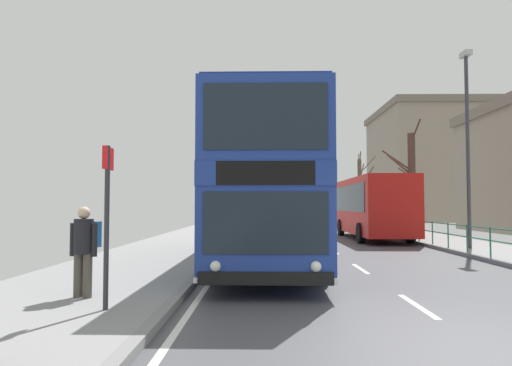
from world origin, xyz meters
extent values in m
cube|color=#4B4B50|center=(0.00, 0.00, -0.03)|extent=(8.40, 140.00, 0.06)
cube|color=silver|center=(0.00, 2.60, 0.00)|extent=(0.12, 2.00, 0.00)
cube|color=silver|center=(0.00, 7.40, 0.00)|extent=(0.12, 2.00, 0.00)
cube|color=silver|center=(0.00, 12.20, 0.00)|extent=(0.12, 2.00, 0.00)
cube|color=silver|center=(0.00, 17.00, 0.00)|extent=(0.12, 2.00, 0.00)
cube|color=silver|center=(0.00, 21.80, 0.00)|extent=(0.12, 2.00, 0.00)
cube|color=silver|center=(0.00, 26.60, 0.00)|extent=(0.12, 2.00, 0.00)
cube|color=silver|center=(0.00, 31.40, 0.00)|extent=(0.12, 2.00, 0.00)
cube|color=silver|center=(0.00, 36.20, 0.00)|extent=(0.12, 2.00, 0.00)
cube|color=silver|center=(0.00, 41.00, 0.00)|extent=(0.12, 2.00, 0.00)
cube|color=silver|center=(0.00, 45.80, 0.00)|extent=(0.12, 2.00, 0.00)
cube|color=silver|center=(0.00, 50.60, 0.00)|extent=(0.12, 2.00, 0.00)
cube|color=silver|center=(-3.95, 0.00, 0.00)|extent=(0.12, 133.00, 0.00)
cube|color=gray|center=(-4.30, 0.00, 0.07)|extent=(0.20, 140.00, 0.14)
cube|color=navy|center=(-2.63, 8.45, 1.24)|extent=(2.69, 11.39, 1.78)
cube|color=navy|center=(-2.63, 8.45, 2.37)|extent=(2.70, 11.45, 0.47)
cube|color=navy|center=(-2.63, 8.45, 3.41)|extent=(2.69, 11.39, 1.63)
cube|color=navy|center=(-2.63, 8.45, 4.27)|extent=(2.61, 11.05, 0.08)
cube|color=#19232D|center=(-2.68, 2.75, 1.46)|extent=(2.29, 0.05, 1.14)
cube|color=black|center=(-2.68, 2.74, 2.37)|extent=(1.82, 0.04, 0.45)
cube|color=#19232D|center=(-2.68, 2.75, 3.41)|extent=(2.29, 0.05, 1.24)
cube|color=black|center=(-2.68, 2.74, 0.45)|extent=(2.47, 0.10, 0.24)
cube|color=silver|center=(-2.63, 8.45, 0.41)|extent=(2.71, 11.45, 0.10)
cube|color=#19232D|center=(-1.32, 8.72, 1.49)|extent=(0.09, 8.87, 0.93)
cube|color=#19232D|center=(-1.32, 8.44, 3.49)|extent=(0.10, 10.23, 0.98)
cube|color=#19232D|center=(-3.94, 8.74, 1.49)|extent=(0.09, 8.87, 0.93)
cube|color=#19232D|center=(-3.94, 8.46, 3.49)|extent=(0.10, 10.23, 0.98)
sphere|color=white|center=(-1.77, 2.73, 0.67)|extent=(0.20, 0.20, 0.20)
sphere|color=white|center=(-3.59, 2.74, 0.67)|extent=(0.20, 0.20, 0.20)
cube|color=#19232D|center=(-1.36, 4.10, 1.12)|extent=(0.03, 0.90, 1.53)
cylinder|color=black|center=(-1.41, 4.95, 0.52)|extent=(0.31, 1.04, 1.04)
cylinder|color=black|center=(-3.91, 4.97, 0.52)|extent=(0.31, 1.04, 1.04)
cylinder|color=black|center=(-1.35, 12.22, 0.52)|extent=(0.31, 1.04, 1.04)
cylinder|color=black|center=(-3.85, 12.24, 0.52)|extent=(0.31, 1.04, 1.04)
cube|color=red|center=(3.00, 18.96, 1.74)|extent=(2.43, 9.39, 2.84)
cube|color=#19232D|center=(1.79, 18.97, 2.14)|extent=(0.04, 7.97, 1.36)
cube|color=#19232D|center=(4.21, 18.96, 2.14)|extent=(0.04, 7.97, 1.36)
cube|color=#19232D|center=(3.02, 23.67, 2.02)|extent=(2.07, 0.04, 1.70)
cylinder|color=black|center=(1.86, 21.66, 0.48)|extent=(0.28, 0.96, 0.96)
cylinder|color=black|center=(4.16, 21.65, 0.48)|extent=(0.28, 0.96, 0.96)
cylinder|color=black|center=(1.84, 16.08, 0.48)|extent=(0.28, 0.96, 0.96)
cylinder|color=black|center=(4.14, 16.07, 0.48)|extent=(0.28, 0.96, 0.96)
cylinder|color=#236B4C|center=(4.45, 9.08, 0.62)|extent=(0.05, 0.05, 0.95)
cylinder|color=#236B4C|center=(4.45, 10.75, 0.62)|extent=(0.05, 0.05, 0.95)
cylinder|color=#236B4C|center=(4.45, 12.41, 0.62)|extent=(0.05, 0.05, 0.95)
cylinder|color=#236B4C|center=(4.45, 14.08, 0.62)|extent=(0.05, 0.05, 0.95)
cylinder|color=#236B4C|center=(4.45, 15.74, 0.62)|extent=(0.05, 0.05, 0.95)
cylinder|color=#236B4C|center=(4.45, 17.41, 0.62)|extent=(0.05, 0.05, 0.95)
cylinder|color=#236B4C|center=(4.45, 19.08, 0.62)|extent=(0.05, 0.05, 0.95)
cylinder|color=#236B4C|center=(4.45, 20.74, 0.62)|extent=(0.05, 0.05, 0.95)
cylinder|color=#236B4C|center=(4.45, 22.41, 0.62)|extent=(0.05, 0.05, 0.95)
cylinder|color=#236B4C|center=(4.45, 24.08, 0.62)|extent=(0.05, 0.05, 0.95)
cylinder|color=#236B4C|center=(4.45, 25.74, 0.62)|extent=(0.05, 0.05, 0.95)
cylinder|color=#236B4C|center=(4.45, 27.41, 0.62)|extent=(0.05, 0.05, 0.95)
cylinder|color=#236B4C|center=(4.45, 29.08, 0.62)|extent=(0.05, 0.05, 0.95)
cylinder|color=#236B4C|center=(4.45, 30.74, 0.62)|extent=(0.05, 0.05, 0.95)
cylinder|color=#236B4C|center=(4.45, 15.74, 1.05)|extent=(0.04, 30.00, 0.04)
cylinder|color=#236B4C|center=(4.45, 15.74, 0.66)|extent=(0.04, 30.00, 0.04)
cylinder|color=#4C473D|center=(-5.83, 2.51, 0.55)|extent=(0.19, 0.19, 0.81)
cylinder|color=#4C473D|center=(-6.02, 2.56, 0.55)|extent=(0.19, 0.19, 0.81)
cylinder|color=black|center=(-5.92, 2.53, 1.22)|extent=(0.41, 0.41, 0.62)
cylinder|color=black|center=(-5.71, 2.48, 1.16)|extent=(0.12, 0.12, 0.59)
cylinder|color=black|center=(-6.14, 2.59, 1.16)|extent=(0.12, 0.12, 0.59)
sphere|color=beige|center=(-5.92, 2.53, 1.64)|extent=(0.27, 0.27, 0.22)
cube|color=#1E598C|center=(-5.86, 2.79, 1.24)|extent=(0.31, 0.24, 0.47)
cylinder|color=#2D2D33|center=(-5.19, 1.59, 1.43)|extent=(0.08, 0.08, 2.58)
cube|color=red|center=(-5.19, 1.61, 2.52)|extent=(0.04, 0.44, 0.36)
cylinder|color=#38383D|center=(5.13, 12.07, 3.82)|extent=(0.14, 0.14, 7.35)
cube|color=#B2B2AD|center=(5.13, 12.07, 7.61)|extent=(0.28, 0.60, 0.20)
cylinder|color=brown|center=(5.52, 33.83, 2.92)|extent=(0.33, 0.33, 5.56)
cylinder|color=brown|center=(5.84, 34.07, 3.83)|extent=(0.77, 0.61, 1.16)
cylinder|color=brown|center=(5.48, 32.83, 4.47)|extent=(0.17, 2.05, 1.32)
cylinder|color=brown|center=(5.99, 32.94, 5.10)|extent=(1.04, 1.85, 1.35)
cylinder|color=brown|center=(5.62, 34.48, 5.52)|extent=(0.30, 1.37, 1.58)
cylinder|color=brown|center=(5.40, 32.97, 5.65)|extent=(0.35, 1.78, 1.07)
cylinder|color=brown|center=(6.15, 33.91, 4.17)|extent=(1.36, 0.28, 1.92)
cylinder|color=#423328|center=(5.56, 20.13, 2.96)|extent=(0.41, 0.41, 5.65)
cylinder|color=#423328|center=(4.95, 20.89, 4.34)|extent=(1.33, 1.65, 1.38)
cylinder|color=#423328|center=(5.72, 19.82, 5.89)|extent=(0.44, 0.73, 1.25)
cylinder|color=#423328|center=(4.98, 20.44, 4.05)|extent=(1.29, 0.76, 1.29)
cylinder|color=#423328|center=(5.35, 20.66, 3.62)|extent=(0.49, 1.13, 0.67)
cube|color=gray|center=(16.80, 47.85, 6.09)|extent=(11.80, 14.38, 12.17)
cube|color=#6D6357|center=(16.80, 47.85, 12.52)|extent=(12.28, 14.95, 0.70)
camera|label=1|loc=(-2.73, -5.72, 1.78)|focal=32.58mm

